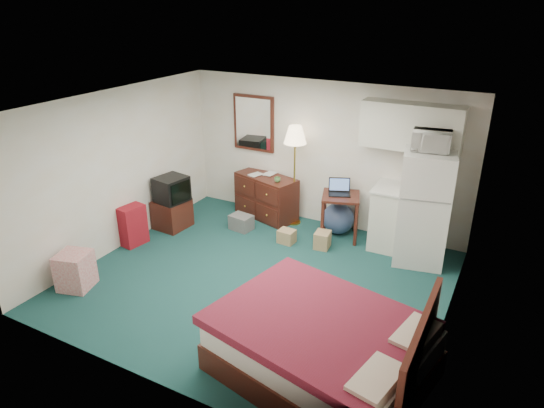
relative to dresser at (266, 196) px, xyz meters
The scene contains 25 objects.
floor 2.24m from the dresser, 63.89° to the right, with size 5.00×4.50×0.01m, color #0F383B.
ceiling 3.05m from the dresser, 63.89° to the right, with size 5.00×4.50×0.01m, color beige.
walls 2.37m from the dresser, 63.89° to the right, with size 5.01×4.51×2.50m.
mirror 1.34m from the dresser, 147.70° to the left, with size 0.80×0.06×1.00m, color white, non-canonical shape.
upper_cabinets 2.88m from the dresser, ahead, with size 1.50×0.35×0.70m, color silver, non-canonical shape.
headboard 4.74m from the dresser, 43.60° to the right, with size 0.06×1.56×1.00m, color #3B1D17, non-canonical shape.
dresser is the anchor object (origin of this frame).
floor_lamp 0.75m from the dresser, ahead, with size 0.38×0.38×1.77m, color gold, non-canonical shape.
desk 1.49m from the dresser, ahead, with size 0.60×0.60×0.76m, color #3B1D17, non-canonical shape.
exercise_ball 1.41m from the dresser, ahead, with size 0.54×0.54×0.54m, color #374A74.
kitchen_counter 2.49m from the dresser, ahead, with size 0.90×0.69×0.99m, color silver, non-canonical shape.
fridge 2.87m from the dresser, ahead, with size 0.71×0.71×1.73m, color silver, non-canonical shape.
bed 4.08m from the dresser, 53.12° to the right, with size 2.09×1.63×0.67m, color maroon, non-canonical shape.
tv_stand 1.70m from the dresser, 136.61° to the right, with size 0.50×0.55×0.50m, color #3B1D17, non-canonical shape.
suitcase 2.41m from the dresser, 125.15° to the right, with size 0.25×0.41×0.66m, color maroon, non-canonical shape.
retail_box 3.53m from the dresser, 109.74° to the right, with size 0.42×0.42×0.52m, color silver, non-canonical shape.
file_bin 0.74m from the dresser, 100.18° to the right, with size 0.37×0.28×0.26m, color slate, non-canonical shape.
cardboard_box_a 1.13m from the dresser, 43.66° to the right, with size 0.26×0.22×0.22m, color olive, non-canonical shape.
cardboard_box_b 1.54m from the dresser, 25.02° to the right, with size 0.23×0.27×0.27m, color olive, non-canonical shape.
laptop 1.53m from the dresser, ahead, with size 0.35×0.28×0.24m, color black, non-canonical shape.
crt_tv 1.71m from the dresser, 135.52° to the right, with size 0.47×0.50×0.43m, color black, non-canonical shape.
microwave 3.20m from the dresser, ahead, with size 0.52×0.29×0.36m, color silver.
book_a 0.58m from the dresser, behind, with size 0.18×0.02×0.25m, color olive.
book_b 0.54m from the dresser, 122.72° to the left, with size 0.19×0.02×0.25m, color olive.
mug 0.57m from the dresser, 28.35° to the right, with size 0.11×0.09×0.11m, color #508648.
Camera 1 is at (2.95, -5.15, 3.74)m, focal length 32.00 mm.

